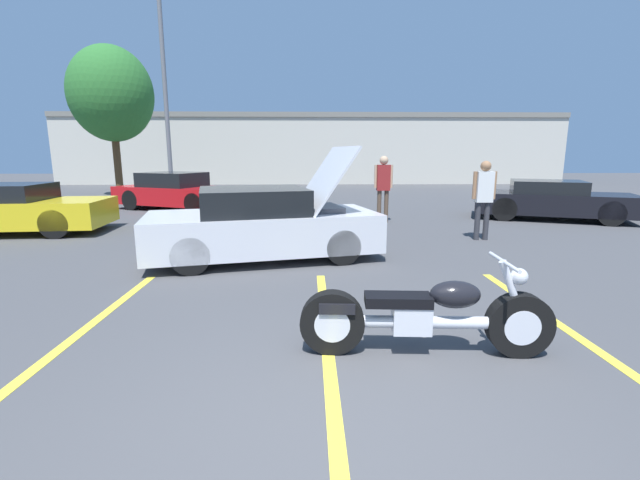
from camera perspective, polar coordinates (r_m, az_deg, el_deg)
name	(u,v)px	position (r m, az deg, el deg)	size (l,w,h in m)	color
ground_plane	(337,445)	(3.16, 2.26, -25.61)	(80.00, 80.00, 0.00)	#474749
parking_stripe_foreground	(51,356)	(4.95, -32.27, -12.95)	(0.12, 5.36, 0.01)	yellow
parking_stripe_middle	(328,353)	(4.29, 1.06, -14.81)	(0.12, 5.36, 0.01)	yellow
parking_stripe_back	(597,350)	(5.14, 32.95, -12.17)	(0.12, 5.36, 0.01)	yellow
far_building	(312,147)	(29.08, -1.13, 12.30)	(32.00, 4.20, 4.40)	beige
light_pole	(167,85)	(19.92, -19.79, 18.86)	(1.21, 0.28, 8.61)	slate
tree_background	(111,94)	(21.88, -26.07, 17.04)	(3.57, 3.57, 6.53)	brown
motorcycle	(425,316)	(4.25, 13.78, -9.87)	(2.40, 0.70, 0.94)	black
show_car_hood_open	(264,225)	(7.88, -7.51, 2.04)	(4.40, 2.69, 2.03)	silver
parked_car_mid_row	(176,192)	(15.68, -18.59, 6.10)	(4.64, 3.36, 1.27)	red
parked_car_right_row	(551,200)	(14.26, 28.45, 4.66)	(4.59, 3.19, 1.14)	black
parked_car_left_row	(9,209)	(12.76, -36.05, 3.31)	(4.50, 2.14, 1.19)	yellow
spectator_near_motorcycle	(383,183)	(12.11, 8.44, 7.57)	(0.52, 0.24, 1.84)	brown
spectator_by_show_car	(484,193)	(10.14, 21.01, 5.85)	(0.52, 0.23, 1.75)	#333338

